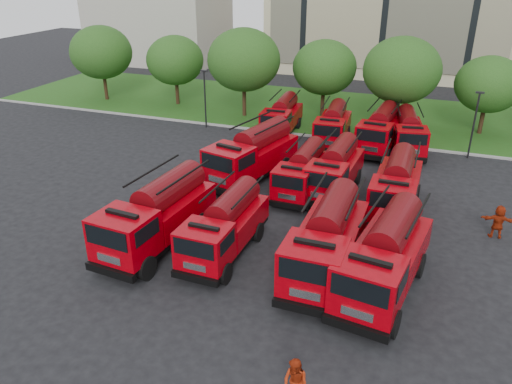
% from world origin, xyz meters
% --- Properties ---
extents(ground, '(140.00, 140.00, 0.00)m').
position_xyz_m(ground, '(0.00, 0.00, 0.00)').
color(ground, black).
rests_on(ground, ground).
extents(lawn, '(70.00, 16.00, 0.12)m').
position_xyz_m(lawn, '(0.00, 26.00, 0.06)').
color(lawn, '#254712').
rests_on(lawn, ground).
extents(curb, '(70.00, 0.30, 0.14)m').
position_xyz_m(curb, '(0.00, 17.90, 0.07)').
color(curb, gray).
rests_on(curb, ground).
extents(side_building, '(18.00, 12.00, 10.00)m').
position_xyz_m(side_building, '(-30.00, 44.00, 5.00)').
color(side_building, '#A9A396').
rests_on(side_building, ground).
extents(tree_0, '(6.30, 6.30, 7.70)m').
position_xyz_m(tree_0, '(-24.00, 22.00, 5.02)').
color(tree_0, '#382314').
rests_on(tree_0, ground).
extents(tree_1, '(5.71, 5.71, 6.98)m').
position_xyz_m(tree_1, '(-16.00, 23.00, 4.55)').
color(tree_1, '#382314').
rests_on(tree_1, ground).
extents(tree_2, '(6.72, 6.72, 8.22)m').
position_xyz_m(tree_2, '(-8.00, 21.50, 5.35)').
color(tree_2, '#382314').
rests_on(tree_2, ground).
extents(tree_3, '(5.88, 5.88, 7.19)m').
position_xyz_m(tree_3, '(-1.00, 24.00, 4.68)').
color(tree_3, '#382314').
rests_on(tree_3, ground).
extents(tree_4, '(6.55, 6.55, 8.01)m').
position_xyz_m(tree_4, '(6.00, 22.50, 5.22)').
color(tree_4, '#382314').
rests_on(tree_4, ground).
extents(tree_5, '(5.46, 5.46, 6.68)m').
position_xyz_m(tree_5, '(13.00, 23.50, 4.35)').
color(tree_5, '#382314').
rests_on(tree_5, ground).
extents(lamp_post_0, '(0.60, 0.25, 5.11)m').
position_xyz_m(lamp_post_0, '(-10.00, 17.20, 2.90)').
color(lamp_post_0, black).
rests_on(lamp_post_0, ground).
extents(lamp_post_1, '(0.60, 0.25, 5.11)m').
position_xyz_m(lamp_post_1, '(12.00, 17.20, 2.90)').
color(lamp_post_1, black).
rests_on(lamp_post_1, ground).
extents(fire_truck_0, '(3.42, 8.08, 3.59)m').
position_xyz_m(fire_truck_0, '(-3.54, -2.06, 1.80)').
color(fire_truck_0, black).
rests_on(fire_truck_0, ground).
extents(fire_truck_1, '(2.63, 6.88, 3.11)m').
position_xyz_m(fire_truck_1, '(0.05, -1.55, 1.56)').
color(fire_truck_1, black).
rests_on(fire_truck_1, ground).
extents(fire_truck_2, '(2.93, 7.86, 3.57)m').
position_xyz_m(fire_truck_2, '(5.28, -1.52, 1.80)').
color(fire_truck_2, black).
rests_on(fire_truck_2, ground).
extents(fire_truck_3, '(3.76, 8.08, 3.54)m').
position_xyz_m(fire_truck_3, '(8.03, -2.05, 1.78)').
color(fire_truck_3, black).
rests_on(fire_truck_3, ground).
extents(fire_truck_4, '(4.51, 8.39, 3.63)m').
position_xyz_m(fire_truck_4, '(-1.98, 7.80, 1.83)').
color(fire_truck_4, black).
rests_on(fire_truck_4, ground).
extents(fire_truck_5, '(2.51, 6.53, 2.95)m').
position_xyz_m(fire_truck_5, '(1.79, 6.86, 1.48)').
color(fire_truck_5, black).
rests_on(fire_truck_5, ground).
extents(fire_truck_6, '(2.80, 6.99, 3.13)m').
position_xyz_m(fire_truck_6, '(3.70, 7.75, 1.58)').
color(fire_truck_6, black).
rests_on(fire_truck_6, ground).
extents(fire_truck_7, '(2.70, 7.24, 3.28)m').
position_xyz_m(fire_truck_7, '(7.66, 6.31, 1.65)').
color(fire_truck_7, black).
rests_on(fire_truck_7, ground).
extents(fire_truck_8, '(2.83, 6.87, 3.06)m').
position_xyz_m(fire_truck_8, '(-3.06, 17.78, 1.54)').
color(fire_truck_8, black).
rests_on(fire_truck_8, ground).
extents(fire_truck_9, '(2.82, 6.82, 3.04)m').
position_xyz_m(fire_truck_9, '(1.54, 16.94, 1.53)').
color(fire_truck_9, black).
rests_on(fire_truck_9, ground).
extents(fire_truck_10, '(3.03, 7.29, 3.24)m').
position_xyz_m(fire_truck_10, '(5.33, 16.73, 1.63)').
color(fire_truck_10, black).
rests_on(fire_truck_10, ground).
extents(fire_truck_11, '(3.44, 6.97, 3.04)m').
position_xyz_m(fire_truck_11, '(7.42, 17.15, 1.53)').
color(fire_truck_11, black).
rests_on(fire_truck_11, ground).
extents(firefighter_0, '(0.74, 0.73, 1.65)m').
position_xyz_m(firefighter_0, '(7.19, -3.44, 0.00)').
color(firefighter_0, '#96240B').
rests_on(firefighter_0, ground).
extents(firefighter_2, '(0.66, 0.97, 1.52)m').
position_xyz_m(firefighter_2, '(7.84, -3.49, 0.00)').
color(firefighter_2, '#96240B').
rests_on(firefighter_2, ground).
extents(firefighter_3, '(1.07, 0.65, 1.57)m').
position_xyz_m(firefighter_3, '(8.79, -0.88, 0.00)').
color(firefighter_3, black).
rests_on(firefighter_3, ground).
extents(firefighter_4, '(0.95, 0.80, 1.64)m').
position_xyz_m(firefighter_4, '(0.73, 0.08, 0.00)').
color(firefighter_4, black).
rests_on(firefighter_4, ground).
extents(firefighter_5, '(1.81, 0.88, 1.89)m').
position_xyz_m(firefighter_5, '(13.24, 5.01, 0.00)').
color(firefighter_5, '#96240B').
rests_on(firefighter_5, ground).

